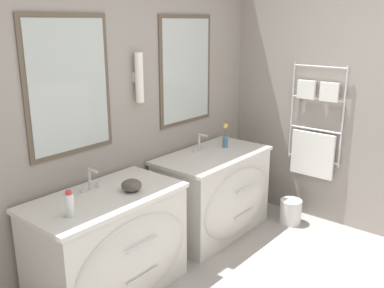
{
  "coord_description": "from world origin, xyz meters",
  "views": [
    {
      "loc": [
        -2.23,
        -0.85,
        1.98
      ],
      "look_at": [
        0.28,
        1.24,
        1.03
      ],
      "focal_mm": 40.0,
      "sensor_mm": 36.0,
      "label": 1
    }
  ],
  "objects_px": {
    "waste_bin": "(291,211)",
    "vanity_left": "(111,245)",
    "amenity_bowl": "(131,185)",
    "flower_vase": "(225,137)",
    "vanity_right": "(216,193)",
    "toiletry_bottle": "(70,205)"
  },
  "relations": [
    {
      "from": "vanity_right",
      "to": "waste_bin",
      "type": "distance_m",
      "value": 0.83
    },
    {
      "from": "toiletry_bottle",
      "to": "flower_vase",
      "type": "height_order",
      "value": "flower_vase"
    },
    {
      "from": "vanity_left",
      "to": "amenity_bowl",
      "type": "height_order",
      "value": "amenity_bowl"
    },
    {
      "from": "amenity_bowl",
      "to": "flower_vase",
      "type": "bearing_deg",
      "value": 5.37
    },
    {
      "from": "vanity_left",
      "to": "waste_bin",
      "type": "distance_m",
      "value": 1.99
    },
    {
      "from": "toiletry_bottle",
      "to": "waste_bin",
      "type": "height_order",
      "value": "toiletry_bottle"
    },
    {
      "from": "vanity_left",
      "to": "waste_bin",
      "type": "relative_size",
      "value": 4.57
    },
    {
      "from": "vanity_left",
      "to": "amenity_bowl",
      "type": "distance_m",
      "value": 0.47
    },
    {
      "from": "toiletry_bottle",
      "to": "vanity_right",
      "type": "bearing_deg",
      "value": 2.19
    },
    {
      "from": "amenity_bowl",
      "to": "flower_vase",
      "type": "distance_m",
      "value": 1.36
    },
    {
      "from": "waste_bin",
      "to": "vanity_left",
      "type": "bearing_deg",
      "value": 165.82
    },
    {
      "from": "toiletry_bottle",
      "to": "flower_vase",
      "type": "relative_size",
      "value": 0.73
    },
    {
      "from": "toiletry_bottle",
      "to": "amenity_bowl",
      "type": "height_order",
      "value": "toiletry_bottle"
    },
    {
      "from": "vanity_left",
      "to": "toiletry_bottle",
      "type": "bearing_deg",
      "value": -170.1
    },
    {
      "from": "amenity_bowl",
      "to": "flower_vase",
      "type": "height_order",
      "value": "flower_vase"
    },
    {
      "from": "vanity_left",
      "to": "waste_bin",
      "type": "xyz_separation_m",
      "value": [
        1.91,
        -0.48,
        -0.27
      ]
    },
    {
      "from": "vanity_left",
      "to": "vanity_right",
      "type": "distance_m",
      "value": 1.28
    },
    {
      "from": "vanity_left",
      "to": "flower_vase",
      "type": "relative_size",
      "value": 4.73
    },
    {
      "from": "vanity_left",
      "to": "waste_bin",
      "type": "height_order",
      "value": "vanity_left"
    },
    {
      "from": "toiletry_bottle",
      "to": "waste_bin",
      "type": "bearing_deg",
      "value": -10.48
    },
    {
      "from": "toiletry_bottle",
      "to": "flower_vase",
      "type": "bearing_deg",
      "value": 4.19
    },
    {
      "from": "toiletry_bottle",
      "to": "flower_vase",
      "type": "distance_m",
      "value": 1.89
    }
  ]
}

